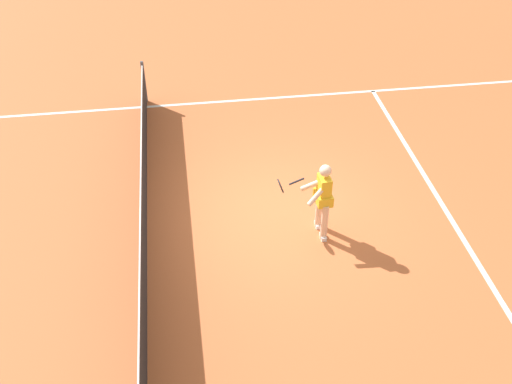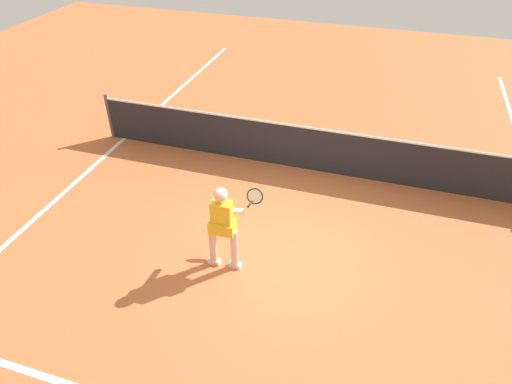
{
  "view_description": "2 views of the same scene",
  "coord_description": "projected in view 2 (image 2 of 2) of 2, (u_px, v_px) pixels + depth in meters",
  "views": [
    {
      "loc": [
        -9.22,
        1.81,
        7.74
      ],
      "look_at": [
        -0.33,
        0.55,
        0.8
      ],
      "focal_mm": 42.97,
      "sensor_mm": 36.0,
      "label": 1
    },
    {
      "loc": [
        1.41,
        -5.66,
        5.43
      ],
      "look_at": [
        -0.48,
        0.34,
        0.87
      ],
      "focal_mm": 32.01,
      "sensor_mm": 36.0,
      "label": 2
    }
  ],
  "objects": [
    {
      "name": "ground_plane",
      "position": [
        277.0,
        249.0,
        7.9
      ],
      "size": [
        27.47,
        27.47,
        0.0
      ],
      "primitive_type": "plane",
      "color": "#C66638"
    },
    {
      "name": "court_net",
      "position": [
        310.0,
        149.0,
        9.64
      ],
      "size": [
        9.79,
        0.08,
        1.1
      ],
      "color": "#4C4C51",
      "rests_on": "ground"
    },
    {
      "name": "sideline_left_marking",
      "position": [
        54.0,
        201.0,
        9.0
      ],
      "size": [
        0.1,
        19.13,
        0.01
      ],
      "primitive_type": "cube",
      "color": "white",
      "rests_on": "ground"
    },
    {
      "name": "tennis_player",
      "position": [
        224.0,
        224.0,
        7.11
      ],
      "size": [
        0.75,
        0.96,
        1.55
      ],
      "color": "beige",
      "rests_on": "ground"
    }
  ]
}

